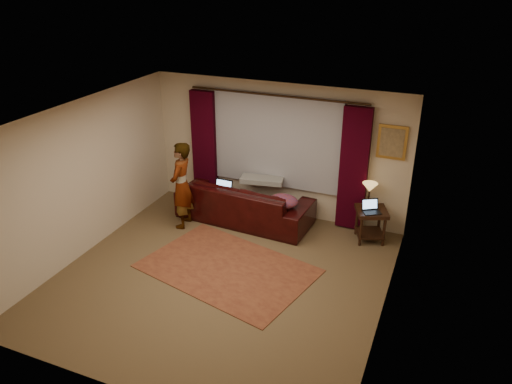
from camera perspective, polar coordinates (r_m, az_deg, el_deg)
floor at (r=8.07m, az=-3.97°, el=-9.73°), size 5.00×5.00×0.01m
ceiling at (r=6.93m, az=-4.61°, el=8.29°), size 5.00×5.00×0.02m
wall_back at (r=9.52m, az=2.44°, el=4.79°), size 5.00×0.02×2.60m
wall_front at (r=5.61m, az=-15.89°, el=-11.87°), size 5.00×0.02×2.60m
wall_left at (r=8.73m, az=-19.14°, el=1.46°), size 0.02×5.00×2.60m
wall_right at (r=6.77m, az=15.12°, el=-4.93°), size 0.02×5.00×2.60m
sheer_curtain at (r=9.40m, az=2.33°, el=5.82°), size 2.50×0.05×1.80m
drape_left at (r=10.04m, az=-5.88°, el=5.06°), size 0.50×0.14×2.30m
drape_right at (r=9.09m, az=11.10°, el=2.53°), size 0.50×0.14×2.30m
curtain_rod at (r=9.10m, az=2.32°, el=10.97°), size 0.04×0.04×3.40m
picture_frame at (r=8.89m, az=15.29°, el=5.51°), size 0.50×0.04×0.60m
sofa at (r=9.47m, az=-1.32°, el=-0.41°), size 2.63×1.26×1.04m
throw_blanket at (r=9.44m, az=0.70°, el=2.93°), size 0.85×0.46×0.10m
clothing_pile at (r=9.00m, az=3.16°, el=-1.08°), size 0.65×0.57×0.23m
laptop_sofa at (r=9.48m, az=-4.03°, el=0.40°), size 0.36×0.39×0.26m
area_rug at (r=8.26m, az=-3.29°, el=-8.70°), size 3.02×2.37×0.01m
end_table at (r=9.12m, az=12.92°, el=-3.67°), size 0.68×0.68×0.61m
tiffany_lamp at (r=9.04m, az=12.80°, el=-0.25°), size 0.33×0.33×0.43m
laptop_table at (r=8.83m, az=13.14°, el=-1.68°), size 0.42×0.43×0.21m
person at (r=9.26m, az=-8.50°, el=0.75°), size 0.54×0.54×1.65m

